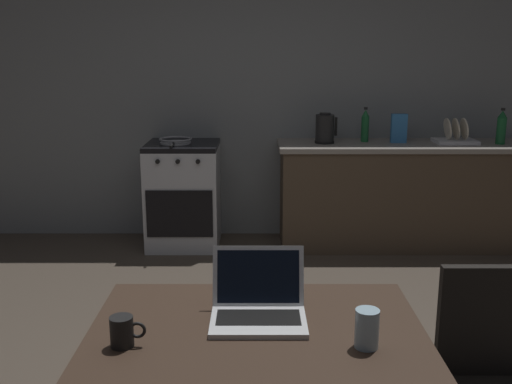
# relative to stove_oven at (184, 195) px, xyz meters

# --- Properties ---
(back_wall) EXTENTS (6.40, 0.10, 2.66)m
(back_wall) POSITION_rel_stove_oven_xyz_m (0.85, 0.35, 0.89)
(back_wall) COLOR slate
(back_wall) RESTS_ON ground_plane
(kitchen_counter) EXTENTS (2.16, 0.64, 0.89)m
(kitchen_counter) POSITION_rel_stove_oven_xyz_m (1.89, 0.00, 0.00)
(kitchen_counter) COLOR #4C3D2D
(kitchen_counter) RESTS_ON ground_plane
(stove_oven) EXTENTS (0.60, 0.62, 0.89)m
(stove_oven) POSITION_rel_stove_oven_xyz_m (0.00, 0.00, 0.00)
(stove_oven) COLOR #B7BABF
(stove_oven) RESTS_ON ground_plane
(dining_table) EXTENTS (1.10, 0.82, 0.76)m
(dining_table) POSITION_rel_stove_oven_xyz_m (0.62, -3.18, 0.23)
(dining_table) COLOR #332319
(dining_table) RESTS_ON ground_plane
(chair) EXTENTS (0.40, 0.40, 0.90)m
(chair) POSITION_rel_stove_oven_xyz_m (1.47, -3.06, 0.08)
(chair) COLOR black
(chair) RESTS_ON ground_plane
(laptop) EXTENTS (0.32, 0.28, 0.22)m
(laptop) POSITION_rel_stove_oven_xyz_m (0.63, -3.08, 0.36)
(laptop) COLOR silver
(laptop) RESTS_ON dining_table
(electric_kettle) EXTENTS (0.18, 0.16, 0.25)m
(electric_kettle) POSITION_rel_stove_oven_xyz_m (1.20, 0.00, 0.57)
(electric_kettle) COLOR black
(electric_kettle) RESTS_ON kitchen_counter
(bottle) EXTENTS (0.08, 0.08, 0.30)m
(bottle) POSITION_rel_stove_oven_xyz_m (2.65, -0.05, 0.59)
(bottle) COLOR #19592D
(bottle) RESTS_ON kitchen_counter
(frying_pan) EXTENTS (0.28, 0.45, 0.05)m
(frying_pan) POSITION_rel_stove_oven_xyz_m (-0.05, -0.03, 0.47)
(frying_pan) COLOR gray
(frying_pan) RESTS_ON stove_oven
(coffee_mug) EXTENTS (0.11, 0.07, 0.10)m
(coffee_mug) POSITION_rel_stove_oven_xyz_m (0.21, -3.28, 0.36)
(coffee_mug) COLOR black
(coffee_mug) RESTS_ON dining_table
(drinking_glass) EXTENTS (0.07, 0.07, 0.12)m
(drinking_glass) POSITION_rel_stove_oven_xyz_m (0.96, -3.28, 0.37)
(drinking_glass) COLOR #99B7C6
(drinking_glass) RESTS_ON dining_table
(cereal_box) EXTENTS (0.13, 0.05, 0.24)m
(cereal_box) POSITION_rel_stove_oven_xyz_m (1.82, 0.02, 0.57)
(cereal_box) COLOR #3372B2
(cereal_box) RESTS_ON kitchen_counter
(dish_rack) EXTENTS (0.34, 0.26, 0.21)m
(dish_rack) POSITION_rel_stove_oven_xyz_m (2.29, 0.00, 0.49)
(dish_rack) COLOR silver
(dish_rack) RESTS_ON kitchen_counter
(bottle_b) EXTENTS (0.07, 0.07, 0.29)m
(bottle_b) POSITION_rel_stove_oven_xyz_m (1.55, 0.08, 0.58)
(bottle_b) COLOR #19592D
(bottle_b) RESTS_ON kitchen_counter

